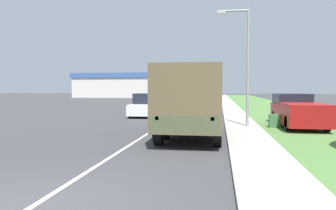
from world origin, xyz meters
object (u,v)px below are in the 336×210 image
object	(u,v)px
military_truck	(192,99)
car_nearest_ahead	(147,106)
pickup_truck	(297,111)
lamp_post	(244,55)
car_second_ahead	(170,104)

from	to	relation	value
military_truck	car_nearest_ahead	size ratio (longest dim) A/B	1.61
car_nearest_ahead	pickup_truck	world-z (taller)	pickup_truck
pickup_truck	lamp_post	world-z (taller)	lamp_post
military_truck	car_second_ahead	world-z (taller)	military_truck
military_truck	car_second_ahead	bearing A→B (deg)	101.65
military_truck	lamp_post	xyz separation A→B (m)	(2.38, 3.79, 2.22)
car_second_ahead	lamp_post	bearing A→B (deg)	-66.24
lamp_post	pickup_truck	bearing A→B (deg)	18.52
lamp_post	car_nearest_ahead	bearing A→B (deg)	136.97
car_second_ahead	pickup_truck	distance (m)	15.36
car_nearest_ahead	lamp_post	world-z (taller)	lamp_post
car_nearest_ahead	lamp_post	bearing A→B (deg)	-43.03
military_truck	car_nearest_ahead	bearing A→B (deg)	113.05
pickup_truck	car_nearest_ahead	bearing A→B (deg)	151.62
pickup_truck	lamp_post	xyz separation A→B (m)	(-2.97, -1.00, 2.99)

